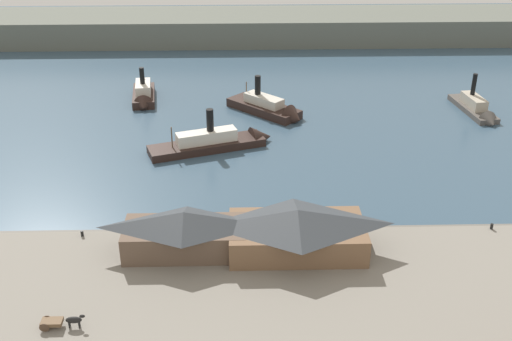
% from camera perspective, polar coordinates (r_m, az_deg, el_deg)
% --- Properties ---
extents(ground_plane, '(320.00, 320.00, 0.00)m').
position_cam_1_polar(ground_plane, '(102.21, 4.28, -4.61)').
color(ground_plane, '#385166').
extents(quay_promenade, '(110.00, 36.00, 1.20)m').
position_cam_1_polar(quay_promenade, '(84.02, 5.73, -12.14)').
color(quay_promenade, gray).
rests_on(quay_promenade, ground).
extents(seawall_edge, '(110.00, 0.80, 1.00)m').
position_cam_1_polar(seawall_edge, '(98.91, 4.49, -5.46)').
color(seawall_edge, '#666159').
rests_on(seawall_edge, ground).
extents(ferry_shed_east_terminal, '(17.90, 8.03, 6.58)m').
position_cam_1_polar(ferry_shed_east_terminal, '(91.46, -6.48, -5.52)').
color(ferry_shed_east_terminal, brown).
rests_on(ferry_shed_east_terminal, quay_promenade).
extents(ferry_shed_customs_shed, '(19.98, 10.80, 6.69)m').
position_cam_1_polar(ferry_shed_customs_shed, '(91.43, 3.74, -5.36)').
color(ferry_shed_customs_shed, brown).
rests_on(ferry_shed_customs_shed, quay_promenade).
extents(horse_cart, '(5.50, 1.60, 1.87)m').
position_cam_1_polar(horse_cart, '(82.59, -17.30, -12.91)').
color(horse_cart, brown).
rests_on(horse_cart, quay_promenade).
extents(mooring_post_center_east, '(0.44, 0.44, 0.90)m').
position_cam_1_polar(mooring_post_center_east, '(104.12, 20.56, -4.76)').
color(mooring_post_center_east, black).
rests_on(mooring_post_center_east, quay_promenade).
extents(mooring_post_east, '(0.44, 0.44, 0.90)m').
position_cam_1_polar(mooring_post_east, '(99.42, -15.47, -5.51)').
color(mooring_post_east, black).
rests_on(mooring_post_east, quay_promenade).
extents(ferry_outer_harbor, '(6.79, 18.71, 10.04)m').
position_cam_1_polar(ferry_outer_harbor, '(151.25, 19.40, 5.23)').
color(ferry_outer_harbor, '#514C47').
rests_on(ferry_outer_harbor, ground).
extents(ferry_moored_east, '(18.08, 17.75, 10.02)m').
position_cam_1_polar(ferry_moored_east, '(142.62, 1.37, 5.60)').
color(ferry_moored_east, black).
rests_on(ferry_moored_east, ground).
extents(ferry_mid_harbor, '(6.65, 15.81, 9.47)m').
position_cam_1_polar(ferry_mid_harbor, '(152.61, -10.15, 6.70)').
color(ferry_mid_harbor, black).
rests_on(ferry_mid_harbor, ground).
extents(ferry_near_quay, '(25.69, 13.10, 10.17)m').
position_cam_1_polar(ferry_near_quay, '(126.64, -3.19, 2.67)').
color(ferry_near_quay, black).
rests_on(ferry_near_quay, ground).
extents(far_headland, '(180.00, 24.00, 8.00)m').
position_cam_1_polar(far_headland, '(202.91, 1.34, 12.90)').
color(far_headland, '#60665B').
rests_on(far_headland, ground).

